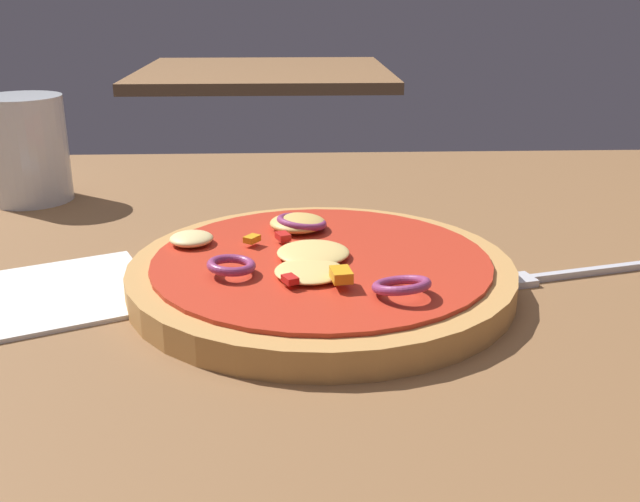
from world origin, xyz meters
TOP-DOWN VIEW (x-y plane):
  - dining_table at (0.00, 0.00)m, footprint 1.28×0.92m
  - pizza at (0.03, 0.02)m, footprint 0.26×0.26m
  - fork at (0.21, 0.03)m, footprint 0.16×0.05m
  - beer_glass at (-0.24, 0.26)m, footprint 0.08×0.08m
  - napkin at (-0.15, 0.01)m, footprint 0.17×0.16m
  - background_table at (-0.05, 1.47)m, footprint 0.63×0.61m

SIDE VIEW (x-z plane):
  - dining_table at x=0.00m, z-range 0.00..0.03m
  - background_table at x=-0.05m, z-range 0.00..0.03m
  - napkin at x=-0.15m, z-range 0.03..0.03m
  - fork at x=0.21m, z-range 0.03..0.03m
  - pizza at x=0.03m, z-range 0.02..0.06m
  - beer_glass at x=-0.24m, z-range 0.02..0.12m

